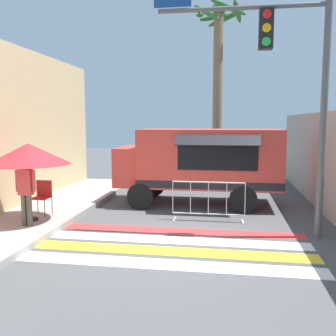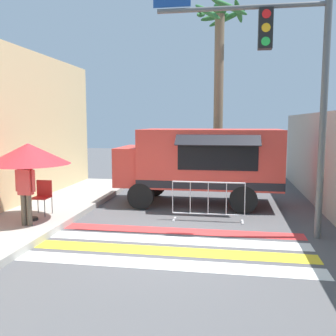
{
  "view_description": "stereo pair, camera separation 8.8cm",
  "coord_description": "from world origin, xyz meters",
  "px_view_note": "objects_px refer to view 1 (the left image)",
  "views": [
    {
      "loc": [
        1.25,
        -8.32,
        2.76
      ],
      "look_at": [
        -0.49,
        2.71,
        1.39
      ],
      "focal_mm": 40.0,
      "sensor_mm": 36.0,
      "label": 1
    },
    {
      "loc": [
        1.34,
        -8.31,
        2.76
      ],
      "look_at": [
        -0.49,
        2.71,
        1.39
      ],
      "focal_mm": 40.0,
      "sensor_mm": 36.0,
      "label": 2
    }
  ],
  "objects_px": {
    "folding_chair": "(42,194)",
    "palm_tree": "(218,68)",
    "traffic_signal_pole": "(290,71)",
    "barricade_front": "(208,202)",
    "food_truck": "(198,160)",
    "patio_umbrella": "(28,154)",
    "vendor_person": "(26,188)"
  },
  "relations": [
    {
      "from": "folding_chair",
      "to": "palm_tree",
      "type": "height_order",
      "value": "palm_tree"
    },
    {
      "from": "traffic_signal_pole",
      "to": "barricade_front",
      "type": "height_order",
      "value": "traffic_signal_pole"
    },
    {
      "from": "food_truck",
      "to": "barricade_front",
      "type": "height_order",
      "value": "food_truck"
    },
    {
      "from": "patio_umbrella",
      "to": "palm_tree",
      "type": "xyz_separation_m",
      "value": [
        4.66,
        7.81,
        3.19
      ]
    },
    {
      "from": "traffic_signal_pole",
      "to": "patio_umbrella",
      "type": "distance_m",
      "value": 6.82
    },
    {
      "from": "patio_umbrella",
      "to": "vendor_person",
      "type": "xyz_separation_m",
      "value": [
        0.17,
        -0.5,
        -0.81
      ]
    },
    {
      "from": "folding_chair",
      "to": "vendor_person",
      "type": "relative_size",
      "value": 0.57
    },
    {
      "from": "vendor_person",
      "to": "barricade_front",
      "type": "xyz_separation_m",
      "value": [
        4.45,
        1.79,
        -0.57
      ]
    },
    {
      "from": "palm_tree",
      "to": "vendor_person",
      "type": "bearing_deg",
      "value": -118.37
    },
    {
      "from": "traffic_signal_pole",
      "to": "folding_chair",
      "type": "bearing_deg",
      "value": 175.89
    },
    {
      "from": "vendor_person",
      "to": "patio_umbrella",
      "type": "bearing_deg",
      "value": 110.2
    },
    {
      "from": "traffic_signal_pole",
      "to": "barricade_front",
      "type": "xyz_separation_m",
      "value": [
        -1.89,
        1.1,
        -3.39
      ]
    },
    {
      "from": "vendor_person",
      "to": "barricade_front",
      "type": "relative_size",
      "value": 0.83
    },
    {
      "from": "barricade_front",
      "to": "food_truck",
      "type": "bearing_deg",
      "value": 102.25
    },
    {
      "from": "traffic_signal_pole",
      "to": "folding_chair",
      "type": "relative_size",
      "value": 6.0
    },
    {
      "from": "vendor_person",
      "to": "barricade_front",
      "type": "height_order",
      "value": "vendor_person"
    },
    {
      "from": "barricade_front",
      "to": "palm_tree",
      "type": "relative_size",
      "value": 0.26
    },
    {
      "from": "folding_chair",
      "to": "barricade_front",
      "type": "distance_m",
      "value": 4.67
    },
    {
      "from": "palm_tree",
      "to": "food_truck",
      "type": "bearing_deg",
      "value": -96.77
    },
    {
      "from": "traffic_signal_pole",
      "to": "palm_tree",
      "type": "bearing_deg",
      "value": 103.69
    },
    {
      "from": "food_truck",
      "to": "barricade_front",
      "type": "relative_size",
      "value": 2.63
    },
    {
      "from": "traffic_signal_pole",
      "to": "vendor_person",
      "type": "distance_m",
      "value": 6.97
    },
    {
      "from": "food_truck",
      "to": "folding_chair",
      "type": "relative_size",
      "value": 5.59
    },
    {
      "from": "food_truck",
      "to": "barricade_front",
      "type": "bearing_deg",
      "value": -77.75
    },
    {
      "from": "food_truck",
      "to": "vendor_person",
      "type": "relative_size",
      "value": 3.18
    },
    {
      "from": "traffic_signal_pole",
      "to": "folding_chair",
      "type": "height_order",
      "value": "traffic_signal_pole"
    },
    {
      "from": "food_truck",
      "to": "patio_umbrella",
      "type": "bearing_deg",
      "value": -139.82
    },
    {
      "from": "patio_umbrella",
      "to": "folding_chair",
      "type": "relative_size",
      "value": 2.25
    },
    {
      "from": "folding_chair",
      "to": "barricade_front",
      "type": "xyz_separation_m",
      "value": [
        4.63,
        0.64,
        -0.19
      ]
    },
    {
      "from": "food_truck",
      "to": "barricade_front",
      "type": "distance_m",
      "value": 2.45
    },
    {
      "from": "barricade_front",
      "to": "palm_tree",
      "type": "bearing_deg",
      "value": 89.71
    },
    {
      "from": "patio_umbrella",
      "to": "barricade_front",
      "type": "bearing_deg",
      "value": 15.65
    }
  ]
}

